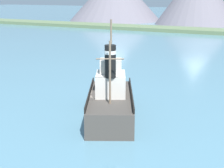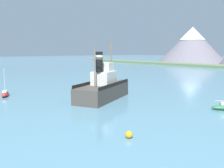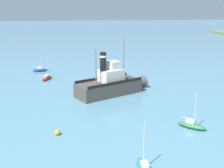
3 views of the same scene
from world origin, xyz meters
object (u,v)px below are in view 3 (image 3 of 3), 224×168
Objects in this scene: sailboat_green at (192,125)px; sailboat_red at (47,78)px; mooring_buoy at (57,132)px; sailboat_teal at (144,168)px; old_tugboat at (112,84)px; sailboat_navy at (40,70)px.

sailboat_red is at bearing -144.72° from sailboat_green.
sailboat_green reaches higher than mooring_buoy.
sailboat_green is 17.24m from mooring_buoy.
sailboat_teal is at bearing 42.23° from mooring_buoy.
mooring_buoy is (-9.37, -8.50, -0.08)m from sailboat_teal.
old_tugboat is 25.30m from sailboat_teal.
sailboat_teal is (37.79, 11.78, 0.00)m from sailboat_red.
old_tugboat is at bearing 34.78° from sailboat_navy.
sailboat_teal is 7.06× the size of mooring_buoy.
sailboat_navy is at bearing -148.82° from sailboat_green.
sailboat_teal is at bearing -44.75° from sailboat_green.
sailboat_green is 1.00× the size of sailboat_navy.
mooring_buoy is (-0.57, -17.23, -0.08)m from sailboat_green.
sailboat_red is 7.06× the size of mooring_buoy.
sailboat_teal is (8.80, -8.72, 0.00)m from sailboat_green.
sailboat_green is at bearing 88.11° from mooring_buoy.
old_tugboat is 2.93× the size of sailboat_green.
sailboat_navy and sailboat_teal have the same top height.
sailboat_red is (-12.53, -12.42, -1.40)m from old_tugboat.
old_tugboat is 18.39m from mooring_buoy.
sailboat_green is at bearing 135.25° from sailboat_teal.
sailboat_green is (16.45, 8.08, -1.40)m from old_tugboat.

